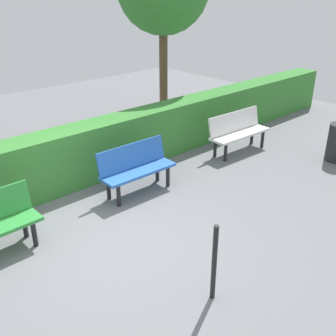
{
  "coord_description": "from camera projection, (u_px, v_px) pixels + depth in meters",
  "views": [
    {
      "loc": [
        2.51,
        4.07,
        3.37
      ],
      "look_at": [
        -1.53,
        -0.39,
        0.55
      ],
      "focal_mm": 42.18,
      "sensor_mm": 36.0,
      "label": 1
    }
  ],
  "objects": [
    {
      "name": "railing_post_mid",
      "position": [
        214.0,
        263.0,
        4.46
      ],
      "size": [
        0.06,
        0.06,
        1.0
      ],
      "primitive_type": "cylinder",
      "color": "black",
      "rests_on": "ground_plane"
    },
    {
      "name": "ground_plane",
      "position": [
        108.0,
        241.0,
        5.69
      ],
      "size": [
        18.49,
        18.49,
        0.0
      ],
      "primitive_type": "plane",
      "color": "slate"
    },
    {
      "name": "hedge_row",
      "position": [
        104.0,
        148.0,
        7.5
      ],
      "size": [
        14.49,
        0.59,
        1.07
      ],
      "primitive_type": "cube",
      "color": "#387F33",
      "rests_on": "ground_plane"
    },
    {
      "name": "bench_blue",
      "position": [
        136.0,
        167.0,
        6.86
      ],
      "size": [
        1.39,
        0.49,
        0.86
      ],
      "rotation": [
        0.0,
        0.0,
        -0.02
      ],
      "color": "blue",
      "rests_on": "ground_plane"
    },
    {
      "name": "bench_white",
      "position": [
        238.0,
        130.0,
        8.56
      ],
      "size": [
        1.53,
        0.53,
        0.86
      ],
      "rotation": [
        0.0,
        0.0,
        -0.05
      ],
      "color": "white",
      "rests_on": "ground_plane"
    }
  ]
}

